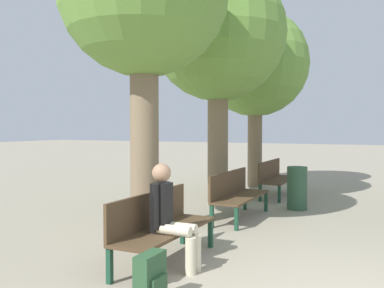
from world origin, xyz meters
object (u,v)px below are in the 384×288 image
Objects in this scene: bench_row_1 at (236,192)px; person_seated at (170,214)px; bench_row_0 at (159,223)px; bench_row_2 at (275,176)px; trash_bin at (297,188)px; tree_row_2 at (255,64)px; backpack at (151,279)px; tree_row_1 at (218,35)px.

bench_row_1 is 3.05m from person_seated.
bench_row_0 is at bearing 144.97° from person_seated.
bench_row_1 is 2.86m from bench_row_2.
trash_bin is at bearing 82.26° from person_seated.
tree_row_2 is (-0.98, 1.46, 3.00)m from bench_row_2.
tree_row_2 is 10.16× the size of backpack.
tree_row_1 is at bearing 176.35° from trash_bin.
bench_row_2 is at bearing 92.38° from person_seated.
backpack is (0.32, -0.98, -0.43)m from person_seated.
person_seated is at bearing 108.17° from backpack.
bench_row_1 is 2.09× the size of trash_bin.
tree_row_1 reaches higher than person_seated.
trash_bin is (0.85, -1.48, -0.06)m from bench_row_2.
tree_row_1 is at bearing 102.63° from bench_row_0.
bench_row_2 is (0.00, 2.86, 0.00)m from bench_row_1.
tree_row_2 reaches higher than backpack.
tree_row_1 is 1.06× the size of tree_row_2.
tree_row_1 is 3.81m from trash_bin.
bench_row_1 is at bearing -90.00° from bench_row_2.
bench_row_0 and bench_row_1 have the same top height.
tree_row_1 is at bearing -90.00° from tree_row_2.
person_seated reaches higher than bench_row_2.
tree_row_2 is at bearing 90.00° from tree_row_1.
person_seated is at bearing -85.39° from bench_row_1.
trash_bin is at bearing 87.05° from backpack.
tree_row_1 reaches higher than bench_row_1.
bench_row_1 is at bearing -56.89° from tree_row_1.
bench_row_2 is 0.37× the size of tree_row_2.
tree_row_1 is (-0.98, 4.36, 3.28)m from bench_row_0.
bench_row_2 is 5.91m from person_seated.
bench_row_2 is 1.46× the size of person_seated.
bench_row_1 is at bearing 98.04° from backpack.
bench_row_1 is 4.07m from backpack.
tree_row_2 is (-0.98, 4.33, 3.00)m from bench_row_1.
bench_row_0 is 2.86m from bench_row_1.
trash_bin reaches higher than backpack.
bench_row_1 is 1.46× the size of person_seated.
bench_row_1 is 0.37× the size of tree_row_2.
backpack is at bearing -81.96° from bench_row_1.
tree_row_2 is (-0.00, 2.83, -0.29)m from tree_row_1.
person_seated is (0.24, -3.04, 0.17)m from bench_row_1.
bench_row_1 is 3.74× the size of backpack.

